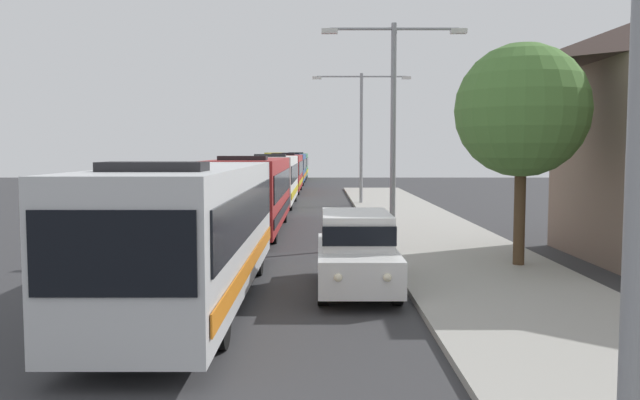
% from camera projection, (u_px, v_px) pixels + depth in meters
% --- Properties ---
extents(bus_lead, '(2.58, 11.26, 3.21)m').
position_uv_depth(bus_lead, '(197.00, 227.00, 14.35)').
color(bus_lead, silver).
rests_on(bus_lead, ground_plane).
extents(bus_second_in_line, '(2.58, 11.85, 3.21)m').
position_uv_depth(bus_second_in_line, '(256.00, 191.00, 27.08)').
color(bus_second_in_line, maroon).
rests_on(bus_second_in_line, ground_plane).
extents(bus_middle, '(2.58, 11.20, 3.21)m').
position_uv_depth(bus_middle, '(278.00, 178.00, 39.83)').
color(bus_middle, silver).
rests_on(bus_middle, ground_plane).
extents(bus_fourth_in_line, '(2.58, 11.05, 3.21)m').
position_uv_depth(bus_fourth_in_line, '(289.00, 172.00, 52.60)').
color(bus_fourth_in_line, maroon).
rests_on(bus_fourth_in_line, ground_plane).
extents(bus_rear, '(2.58, 11.40, 3.21)m').
position_uv_depth(bus_rear, '(295.00, 167.00, 65.52)').
color(bus_rear, '#284C8C').
rests_on(bus_rear, ground_plane).
extents(bus_tail_end, '(2.58, 11.64, 3.21)m').
position_uv_depth(bus_tail_end, '(300.00, 165.00, 78.28)').
color(bus_tail_end, '#33724C').
rests_on(bus_tail_end, ground_plane).
extents(white_suv, '(1.86, 4.85, 1.90)m').
position_uv_depth(white_suv, '(359.00, 248.00, 15.60)').
color(white_suv, white).
rests_on(white_suv, ground_plane).
extents(box_truck_oncoming, '(2.35, 7.39, 3.15)m').
position_uv_depth(box_truck_oncoming, '(277.00, 163.00, 86.05)').
color(box_truck_oncoming, white).
rests_on(box_truck_oncoming, ground_plane).
extents(streetlamp_mid, '(5.05, 0.28, 7.67)m').
position_uv_depth(streetlamp_mid, '(396.00, 110.00, 22.51)').
color(streetlamp_mid, gray).
rests_on(streetlamp_mid, sidewalk).
extents(streetlamp_far, '(6.10, 0.28, 8.03)m').
position_uv_depth(streetlamp_far, '(364.00, 123.00, 39.95)').
color(streetlamp_far, gray).
rests_on(streetlamp_far, sidewalk).
extents(roadside_tree, '(3.76, 3.76, 6.27)m').
position_uv_depth(roadside_tree, '(525.00, 111.00, 18.03)').
color(roadside_tree, '#4C3823').
rests_on(roadside_tree, sidewalk).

